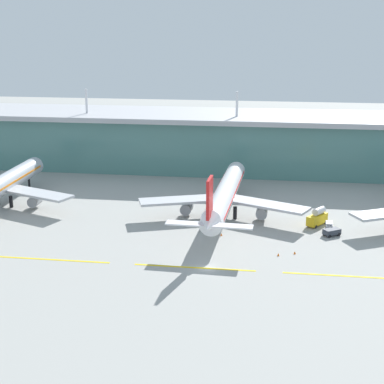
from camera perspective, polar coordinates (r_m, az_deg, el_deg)
ground_plane at (r=138.12m, az=1.48°, el=-7.25°), size 600.00×600.00×0.00m
terminal_building at (r=226.49m, az=4.31°, el=4.79°), size 288.00×34.00×30.14m
airliner_near at (r=190.76m, az=-17.60°, el=0.62°), size 48.80×59.33×18.90m
airliner_middle at (r=171.67m, az=3.13°, el=-0.30°), size 48.76×67.35×18.90m
taxiway_stripe_mid_west at (r=146.61m, az=-13.13°, el=-6.27°), size 28.00×0.70×0.04m
taxiway_stripe_centre at (r=138.43m, az=0.24°, el=-7.18°), size 28.00×0.70×0.04m
taxiway_stripe_mid_east at (r=138.35m, az=14.46°, el=-7.73°), size 28.00×0.70×0.04m
baggage_cart at (r=165.44m, az=12.87°, el=-3.21°), size 2.15×3.69×2.48m
pushback_tug at (r=162.10m, az=13.12°, el=-3.69°), size 4.99×4.45×1.85m
fuel_truck at (r=169.12m, az=11.82°, el=-2.36°), size 6.21×7.41×4.95m
safety_cone_left_wingtip at (r=146.42m, az=8.19°, el=-5.89°), size 0.56×0.56×0.70m
safety_cone_nose_front at (r=148.21m, az=9.73°, el=-5.68°), size 0.56×0.56×0.70m
safety_cone_right_wingtip at (r=158.27m, az=2.80°, el=-4.04°), size 0.56×0.56×0.70m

